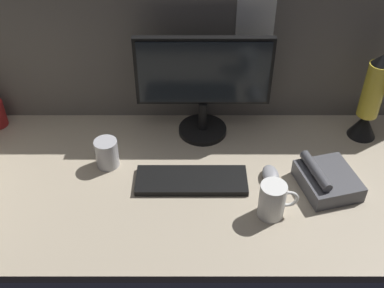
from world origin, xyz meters
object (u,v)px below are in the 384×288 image
(mug_steel, at_px, (106,153))
(mug_ceramic_white, at_px, (272,200))
(monitor, at_px, (203,81))
(mouse, at_px, (270,175))
(lava_lamp, at_px, (369,103))
(desk_phone, at_px, (326,180))
(keyboard, at_px, (191,180))

(mug_steel, xyz_separation_m, mug_ceramic_white, (0.54, -0.23, 0.01))
(monitor, bearing_deg, mouse, -49.81)
(mouse, bearing_deg, mug_ceramic_white, -98.88)
(monitor, xyz_separation_m, mouse, (0.22, -0.26, -0.20))
(mouse, xyz_separation_m, lava_lamp, (0.37, 0.24, 0.13))
(monitor, bearing_deg, mug_ceramic_white, -64.09)
(mouse, height_order, mug_ceramic_white, mug_ceramic_white)
(mug_ceramic_white, relative_size, desk_phone, 0.54)
(keyboard, bearing_deg, mug_steel, 162.67)
(keyboard, bearing_deg, lava_lamp, 22.01)
(mouse, bearing_deg, lava_lamp, 30.38)
(monitor, xyz_separation_m, desk_phone, (0.40, -0.30, -0.19))
(mug_ceramic_white, bearing_deg, mouse, 83.45)
(keyboard, height_order, mug_ceramic_white, mug_ceramic_white)
(mouse, bearing_deg, desk_phone, -14.60)
(monitor, distance_m, mug_ceramic_white, 0.50)
(mug_steel, bearing_deg, mouse, -7.43)
(keyboard, xyz_separation_m, lava_lamp, (0.64, 0.26, 0.13))
(keyboard, bearing_deg, mouse, 3.97)
(lava_lamp, bearing_deg, mug_ceramic_white, -134.49)
(mug_ceramic_white, bearing_deg, desk_phone, 31.52)
(lava_lamp, bearing_deg, monitor, 177.52)
(mug_steel, distance_m, desk_phone, 0.74)
(lava_lamp, xyz_separation_m, desk_phone, (-0.19, -0.28, -0.11))
(keyboard, height_order, mug_steel, mug_steel)
(monitor, bearing_deg, lava_lamp, -2.48)
(mug_steel, bearing_deg, desk_phone, -8.61)
(keyboard, bearing_deg, desk_phone, -2.59)
(keyboard, relative_size, mouse, 3.85)
(mug_steel, bearing_deg, keyboard, -17.36)
(desk_phone, bearing_deg, monitor, 142.88)
(mug_steel, distance_m, lava_lamp, 0.95)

